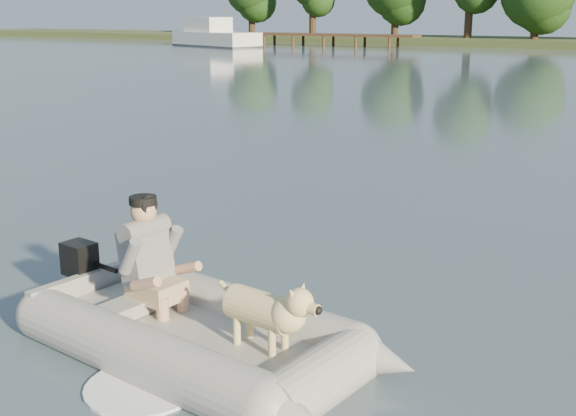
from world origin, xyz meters
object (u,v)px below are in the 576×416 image
Objects in this scene: dinghy at (199,290)px; dog at (260,315)px; dock at (318,40)px; man at (147,252)px; cabin_cruiser at (216,32)px.

dog is at bearing 4.57° from dinghy.
dock is 57.97m from man.
man reaches higher than dog.
man reaches higher than dinghy.
dock reaches higher than dog.
man is at bearing 175.76° from dinghy.
cabin_cruiser reaches higher than dinghy.
cabin_cruiser is at bearing -142.81° from dock.
dinghy is (26.79, -51.89, 0.06)m from dock.
dog is at bearing -35.44° from cabin_cruiser.
dinghy is 57.55m from cabin_cruiser.
dock is at bearing 124.07° from man.
dinghy is at bearing -35.93° from cabin_cruiser.
dinghy reaches higher than dog.
dock is 58.72m from dog.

